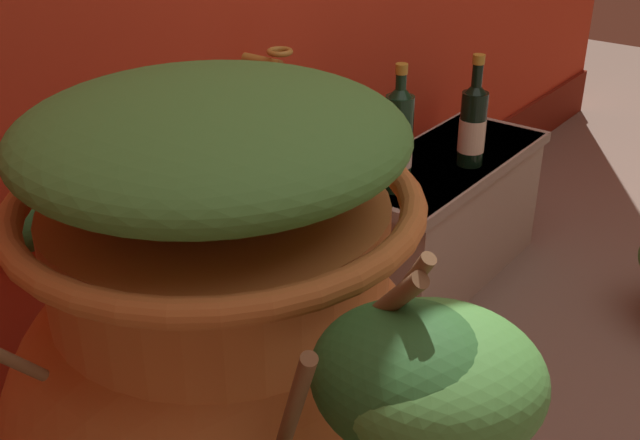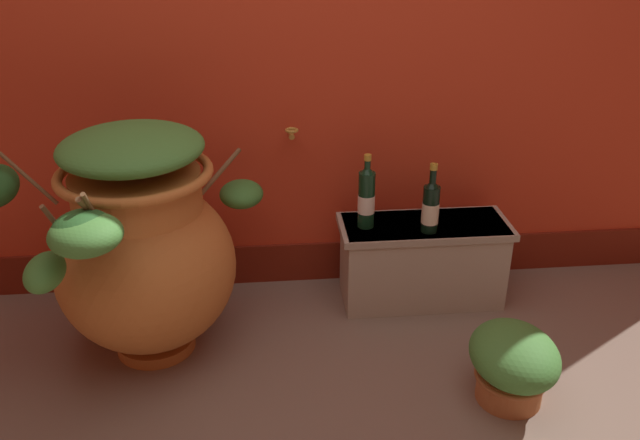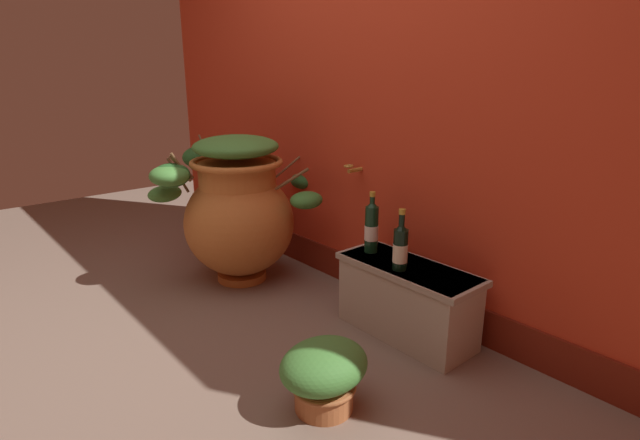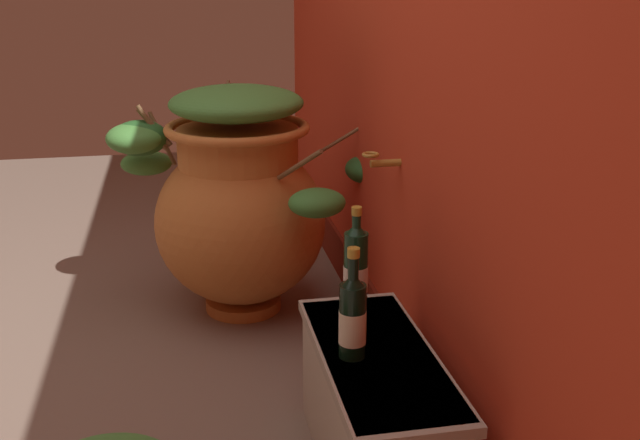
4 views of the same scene
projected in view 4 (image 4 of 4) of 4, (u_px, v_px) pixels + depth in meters
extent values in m
plane|color=#7A6656|center=(68.00, 405.00, 2.38)|extent=(7.00, 7.00, 0.00)
cube|color=maroon|center=(396.00, 348.00, 2.55)|extent=(4.40, 0.02, 0.19)
cylinder|color=#B28433|center=(386.00, 163.00, 2.37)|extent=(0.02, 0.10, 0.02)
torus|color=#B28433|center=(371.00, 155.00, 2.36)|extent=(0.06, 0.06, 0.01)
cylinder|color=#C17033|center=(244.00, 302.00, 3.07)|extent=(0.31, 0.31, 0.05)
ellipsoid|color=#C17033|center=(241.00, 222.00, 2.96)|extent=(0.68, 0.68, 0.65)
cylinder|color=#C17033|center=(238.00, 148.00, 2.86)|extent=(0.47, 0.47, 0.15)
torus|color=#C17033|center=(237.00, 128.00, 2.84)|extent=(0.56, 0.56, 0.04)
cylinder|color=brown|center=(155.00, 127.00, 2.86)|extent=(0.05, 0.13, 0.16)
ellipsoid|color=#235623|center=(140.00, 138.00, 2.88)|extent=(0.20, 0.22, 0.14)
cylinder|color=brown|center=(300.00, 165.00, 2.62)|extent=(0.17, 0.14, 0.15)
ellipsoid|color=#387A33|center=(317.00, 203.00, 2.60)|extent=(0.18, 0.20, 0.10)
cylinder|color=brown|center=(152.00, 128.00, 2.85)|extent=(0.04, 0.11, 0.18)
ellipsoid|color=#428438|center=(135.00, 138.00, 2.87)|extent=(0.23, 0.22, 0.12)
cylinder|color=brown|center=(335.00, 143.00, 2.92)|extent=(0.02, 0.27, 0.16)
ellipsoid|color=#235623|center=(364.00, 169.00, 2.98)|extent=(0.19, 0.15, 0.11)
cylinder|color=brown|center=(162.00, 139.00, 2.99)|extent=(0.07, 0.10, 0.22)
ellipsoid|color=#428438|center=(146.00, 163.00, 3.06)|extent=(0.12, 0.21, 0.10)
cylinder|color=brown|center=(230.00, 110.00, 3.18)|extent=(0.19, 0.02, 0.23)
ellipsoid|color=#235623|center=(229.00, 113.00, 3.30)|extent=(0.16, 0.23, 0.14)
ellipsoid|color=#428438|center=(236.00, 103.00, 2.80)|extent=(0.51, 0.51, 0.13)
cube|color=#B2A893|center=(376.00, 415.00, 2.00)|extent=(0.69, 0.28, 0.37)
cube|color=#A09785|center=(378.00, 358.00, 1.95)|extent=(0.73, 0.30, 0.03)
cylinder|color=black|center=(356.00, 273.00, 2.14)|extent=(0.07, 0.07, 0.24)
cone|color=black|center=(356.00, 229.00, 2.10)|extent=(0.07, 0.07, 0.04)
cylinder|color=black|center=(357.00, 220.00, 2.09)|extent=(0.03, 0.03, 0.08)
cylinder|color=#B7932D|center=(357.00, 211.00, 2.08)|extent=(0.03, 0.03, 0.02)
cylinder|color=white|center=(356.00, 278.00, 2.15)|extent=(0.07, 0.07, 0.08)
cylinder|color=black|center=(352.00, 321.00, 1.90)|extent=(0.07, 0.07, 0.20)
cone|color=black|center=(353.00, 281.00, 1.86)|extent=(0.07, 0.07, 0.04)
cylinder|color=black|center=(353.00, 267.00, 1.85)|extent=(0.03, 0.03, 0.10)
cylinder|color=#B7932D|center=(354.00, 253.00, 1.84)|extent=(0.03, 0.03, 0.02)
cylinder|color=beige|center=(352.00, 327.00, 1.90)|extent=(0.07, 0.07, 0.09)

